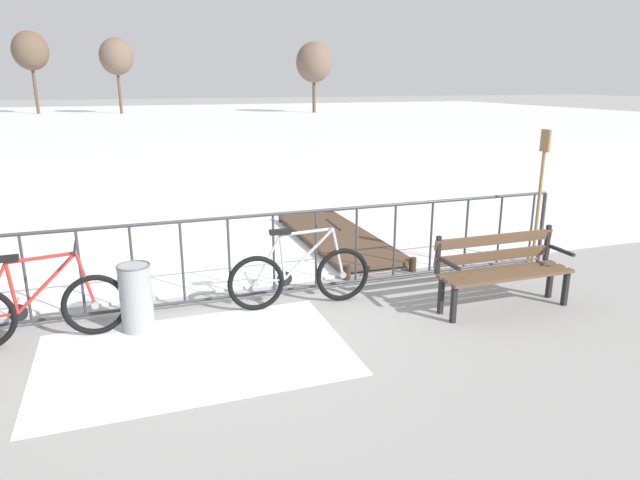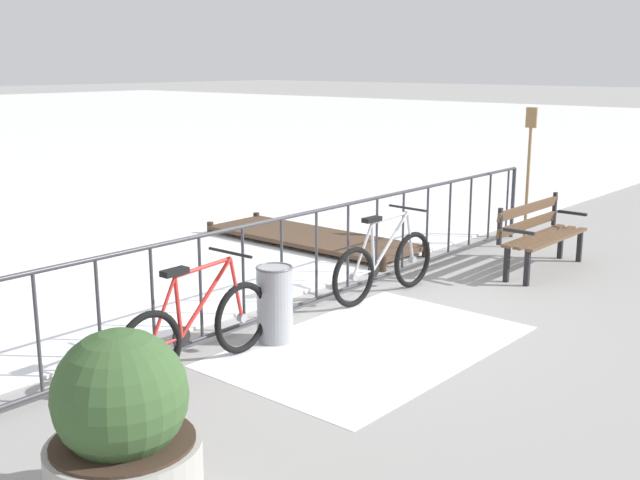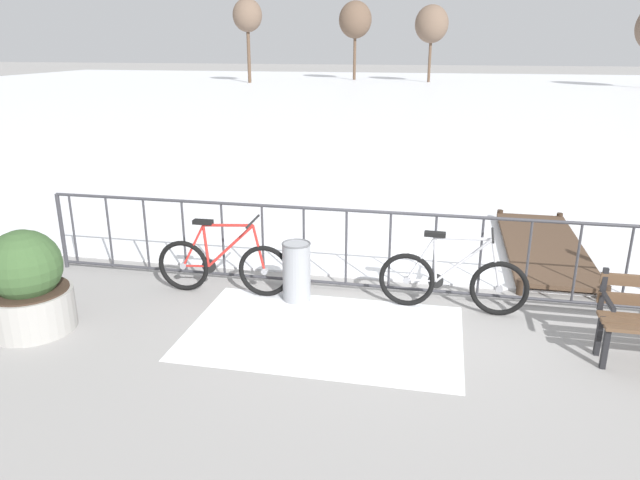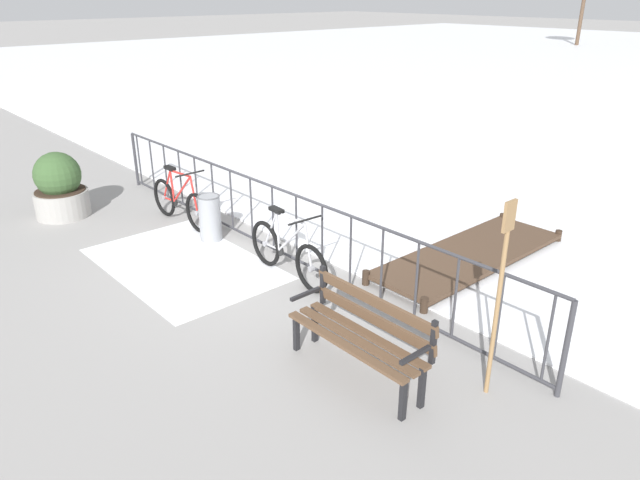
# 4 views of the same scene
# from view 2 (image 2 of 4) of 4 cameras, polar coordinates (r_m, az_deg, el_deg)

# --- Properties ---
(ground_plane) EXTENTS (160.00, 160.00, 0.00)m
(ground_plane) POSITION_cam_2_polar(r_m,az_deg,el_deg) (8.44, -0.26, -4.86)
(ground_plane) COLOR gray
(snow_patch) EXTENTS (2.95, 1.88, 0.01)m
(snow_patch) POSITION_cam_2_polar(r_m,az_deg,el_deg) (7.30, 3.90, -7.76)
(snow_patch) COLOR white
(snow_patch) RESTS_ON ground
(railing_fence) EXTENTS (9.06, 0.06, 1.07)m
(railing_fence) POSITION_cam_2_polar(r_m,az_deg,el_deg) (8.28, -0.27, -1.17)
(railing_fence) COLOR #38383D
(railing_fence) RESTS_ON ground
(bicycle_near_railing) EXTENTS (1.71, 0.52, 0.97)m
(bicycle_near_railing) POSITION_cam_2_polar(r_m,az_deg,el_deg) (8.70, 4.75, -1.83)
(bicycle_near_railing) COLOR black
(bicycle_near_railing) RESTS_ON ground
(bicycle_second) EXTENTS (1.71, 0.52, 0.97)m
(bicycle_second) POSITION_cam_2_polar(r_m,az_deg,el_deg) (6.70, -8.98, -6.49)
(bicycle_second) COLOR black
(bicycle_second) RESTS_ON ground
(park_bench) EXTENTS (1.60, 0.49, 0.89)m
(park_bench) POSITION_cam_2_polar(r_m,az_deg,el_deg) (10.14, 15.83, 0.67)
(park_bench) COLOR brown
(park_bench) RESTS_ON ground
(planter_with_shrub) EXTENTS (0.90, 0.90, 1.13)m
(planter_with_shrub) POSITION_cam_2_polar(r_m,az_deg,el_deg) (4.70, -14.33, -13.57)
(planter_with_shrub) COLOR #9E9B96
(planter_with_shrub) RESTS_ON ground
(trash_bin) EXTENTS (0.35, 0.35, 0.73)m
(trash_bin) POSITION_cam_2_polar(r_m,az_deg,el_deg) (7.30, -3.35, -4.68)
(trash_bin) COLOR gray
(trash_bin) RESTS_ON ground
(oar_upright) EXTENTS (0.04, 0.16, 1.98)m
(oar_upright) POSITION_cam_2_polar(r_m,az_deg,el_deg) (11.25, 15.10, 5.13)
(oar_upright) COLOR #937047
(oar_upright) RESTS_ON ground
(wooden_dock) EXTENTS (1.10, 3.36, 0.20)m
(wooden_dock) POSITION_cam_2_polar(r_m,az_deg,el_deg) (11.17, -0.63, 0.21)
(wooden_dock) COLOR #4C3828
(wooden_dock) RESTS_ON ground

